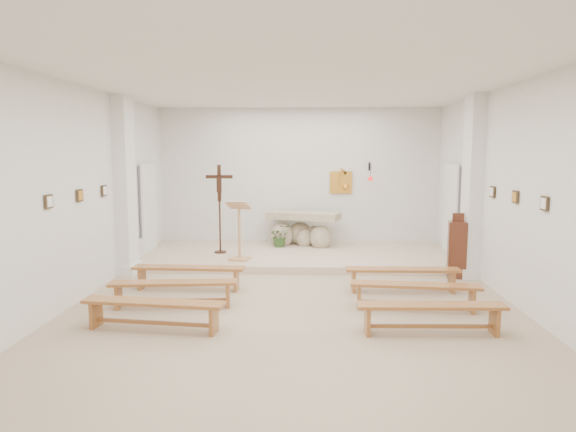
{
  "coord_description": "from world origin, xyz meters",
  "views": [
    {
      "loc": [
        0.22,
        -7.93,
        2.44
      ],
      "look_at": [
        -0.15,
        1.6,
        1.22
      ],
      "focal_mm": 32.0,
      "sensor_mm": 36.0,
      "label": 1
    }
  ],
  "objects_px": {
    "bench_left_front": "(189,272)",
    "bench_left_third": "(154,308)",
    "lectern": "(239,230)",
    "bench_right_third": "(431,311)",
    "bench_left_second": "(173,288)",
    "donation_pedestal": "(457,249)",
    "bench_right_front": "(403,274)",
    "altar": "(303,231)",
    "bench_right_second": "(415,290)",
    "crucifix_stand": "(220,202)"
  },
  "relations": [
    {
      "from": "altar",
      "to": "bench_right_front",
      "type": "xyz_separation_m",
      "value": [
        1.77,
        -3.58,
        -0.18
      ]
    },
    {
      "from": "donation_pedestal",
      "to": "bench_right_third",
      "type": "height_order",
      "value": "donation_pedestal"
    },
    {
      "from": "lectern",
      "to": "bench_right_second",
      "type": "bearing_deg",
      "value": -31.28
    },
    {
      "from": "altar",
      "to": "bench_left_second",
      "type": "distance_m",
      "value": 5.03
    },
    {
      "from": "crucifix_stand",
      "to": "bench_left_front",
      "type": "bearing_deg",
      "value": -93.04
    },
    {
      "from": "lectern",
      "to": "donation_pedestal",
      "type": "distance_m",
      "value": 4.39
    },
    {
      "from": "bench_left_second",
      "to": "bench_right_third",
      "type": "distance_m",
      "value": 3.88
    },
    {
      "from": "bench_right_second",
      "to": "bench_left_third",
      "type": "relative_size",
      "value": 1.0
    },
    {
      "from": "bench_right_second",
      "to": "bench_right_third",
      "type": "bearing_deg",
      "value": -84.55
    },
    {
      "from": "bench_left_second",
      "to": "bench_right_second",
      "type": "xyz_separation_m",
      "value": [
        3.74,
        0.0,
        0.0
      ]
    },
    {
      "from": "lectern",
      "to": "altar",
      "type": "bearing_deg",
      "value": 64.67
    },
    {
      "from": "altar",
      "to": "bench_right_second",
      "type": "height_order",
      "value": "altar"
    },
    {
      "from": "bench_left_second",
      "to": "bench_right_third",
      "type": "height_order",
      "value": "same"
    },
    {
      "from": "altar",
      "to": "lectern",
      "type": "height_order",
      "value": "lectern"
    },
    {
      "from": "donation_pedestal",
      "to": "bench_left_second",
      "type": "bearing_deg",
      "value": -146.22
    },
    {
      "from": "bench_left_second",
      "to": "bench_right_front",
      "type": "bearing_deg",
      "value": 10.15
    },
    {
      "from": "altar",
      "to": "bench_left_third",
      "type": "distance_m",
      "value": 5.99
    },
    {
      "from": "altar",
      "to": "bench_left_front",
      "type": "distance_m",
      "value": 4.09
    },
    {
      "from": "bench_right_third",
      "to": "bench_right_front",
      "type": "bearing_deg",
      "value": 88.38
    },
    {
      "from": "altar",
      "to": "donation_pedestal",
      "type": "bearing_deg",
      "value": -23.18
    },
    {
      "from": "altar",
      "to": "bench_right_front",
      "type": "relative_size",
      "value": 0.94
    },
    {
      "from": "bench_right_third",
      "to": "bench_left_front",
      "type": "bearing_deg",
      "value": 149.33
    },
    {
      "from": "bench_left_front",
      "to": "bench_left_third",
      "type": "distance_m",
      "value": 2.08
    },
    {
      "from": "donation_pedestal",
      "to": "bench_left_second",
      "type": "height_order",
      "value": "donation_pedestal"
    },
    {
      "from": "bench_left_front",
      "to": "bench_left_second",
      "type": "distance_m",
      "value": 1.04
    },
    {
      "from": "crucifix_stand",
      "to": "bench_right_front",
      "type": "height_order",
      "value": "crucifix_stand"
    },
    {
      "from": "crucifix_stand",
      "to": "donation_pedestal",
      "type": "relative_size",
      "value": 1.57
    },
    {
      "from": "lectern",
      "to": "donation_pedestal",
      "type": "height_order",
      "value": "lectern"
    },
    {
      "from": "donation_pedestal",
      "to": "bench_right_front",
      "type": "relative_size",
      "value": 0.64
    },
    {
      "from": "donation_pedestal",
      "to": "bench_left_front",
      "type": "distance_m",
      "value": 5.09
    },
    {
      "from": "bench_right_second",
      "to": "bench_left_front",
      "type": "bearing_deg",
      "value": 169.93
    },
    {
      "from": "donation_pedestal",
      "to": "bench_left_third",
      "type": "xyz_separation_m",
      "value": [
        -4.97,
        -3.15,
        -0.24
      ]
    },
    {
      "from": "bench_left_front",
      "to": "bench_right_front",
      "type": "bearing_deg",
      "value": 2.03
    },
    {
      "from": "altar",
      "to": "bench_right_second",
      "type": "relative_size",
      "value": 0.93
    },
    {
      "from": "donation_pedestal",
      "to": "bench_left_third",
      "type": "distance_m",
      "value": 5.89
    },
    {
      "from": "donation_pedestal",
      "to": "bench_left_third",
      "type": "height_order",
      "value": "donation_pedestal"
    },
    {
      "from": "donation_pedestal",
      "to": "bench_left_front",
      "type": "xyz_separation_m",
      "value": [
        -4.97,
        -1.07,
        -0.24
      ]
    },
    {
      "from": "bench_left_front",
      "to": "bench_left_third",
      "type": "relative_size",
      "value": 0.99
    },
    {
      "from": "bench_right_front",
      "to": "bench_right_second",
      "type": "bearing_deg",
      "value": -90.63
    },
    {
      "from": "bench_left_second",
      "to": "bench_left_third",
      "type": "relative_size",
      "value": 1.0
    },
    {
      "from": "lectern",
      "to": "crucifix_stand",
      "type": "distance_m",
      "value": 1.05
    },
    {
      "from": "bench_right_front",
      "to": "bench_left_second",
      "type": "relative_size",
      "value": 0.99
    },
    {
      "from": "lectern",
      "to": "crucifix_stand",
      "type": "xyz_separation_m",
      "value": [
        -0.53,
        0.75,
        0.52
      ]
    },
    {
      "from": "lectern",
      "to": "donation_pedestal",
      "type": "relative_size",
      "value": 1.01
    },
    {
      "from": "lectern",
      "to": "bench_right_third",
      "type": "relative_size",
      "value": 0.65
    },
    {
      "from": "bench_right_front",
      "to": "bench_left_second",
      "type": "xyz_separation_m",
      "value": [
        -3.74,
        -1.04,
        0.0
      ]
    },
    {
      "from": "altar",
      "to": "bench_right_third",
      "type": "height_order",
      "value": "altar"
    },
    {
      "from": "bench_left_front",
      "to": "bench_right_third",
      "type": "xyz_separation_m",
      "value": [
        3.74,
        -2.08,
        0.0
      ]
    },
    {
      "from": "crucifix_stand",
      "to": "bench_right_second",
      "type": "relative_size",
      "value": 1.0
    },
    {
      "from": "bench_right_second",
      "to": "bench_right_third",
      "type": "relative_size",
      "value": 1.01
    }
  ]
}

